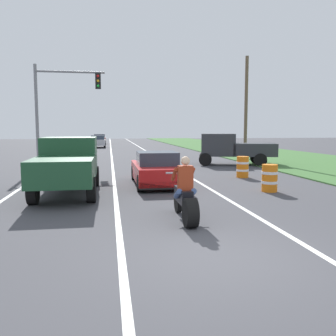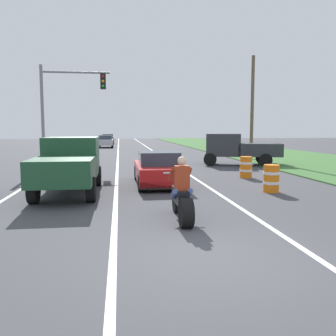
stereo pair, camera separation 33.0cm
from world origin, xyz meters
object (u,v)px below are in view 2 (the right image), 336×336
(pickup_truck_right_shoulder_dark_grey, at_px, (238,148))
(distant_car_far_ahead, at_px, (106,141))
(distant_car_further_ahead, at_px, (108,139))
(motorcycle_with_rider, at_px, (182,198))
(construction_barrel_mid, at_px, (246,167))
(pickup_truck_left_lane_dark_green, at_px, (69,163))
(construction_barrel_nearest, at_px, (271,178))
(traffic_light_mast_near, at_px, (63,100))
(sports_car_red, at_px, (159,170))

(pickup_truck_right_shoulder_dark_grey, bearing_deg, distant_car_far_ahead, 111.41)
(distant_car_further_ahead, bearing_deg, distant_car_far_ahead, -89.72)
(motorcycle_with_rider, bearing_deg, construction_barrel_mid, 59.88)
(pickup_truck_left_lane_dark_green, distance_m, distant_car_further_ahead, 42.66)
(distant_car_further_ahead, bearing_deg, construction_barrel_nearest, -80.60)
(motorcycle_with_rider, xyz_separation_m, distant_car_further_ahead, (-3.24, 46.99, 0.18))
(motorcycle_with_rider, height_order, pickup_truck_right_shoulder_dark_grey, pickup_truck_right_shoulder_dark_grey)
(traffic_light_mast_near, xyz_separation_m, distant_car_further_ahead, (1.53, 33.43, -3.19))
(motorcycle_with_rider, xyz_separation_m, construction_barrel_mid, (4.36, 7.52, -0.09))
(construction_barrel_mid, bearing_deg, motorcycle_with_rider, -120.12)
(traffic_light_mast_near, distance_m, construction_barrel_nearest, 13.62)
(sports_car_red, relative_size, distant_car_far_ahead, 1.08)
(motorcycle_with_rider, relative_size, pickup_truck_right_shoulder_dark_grey, 0.43)
(sports_car_red, relative_size, construction_barrel_mid, 4.30)
(sports_car_red, distance_m, distant_car_far_ahead, 30.96)
(pickup_truck_left_lane_dark_green, bearing_deg, motorcycle_with_rider, -52.78)
(pickup_truck_left_lane_dark_green, distance_m, distant_car_far_ahead, 32.40)
(distant_car_further_ahead, bearing_deg, sports_car_red, -85.40)
(motorcycle_with_rider, bearing_deg, sports_car_red, 89.39)
(pickup_truck_left_lane_dark_green, height_order, distant_car_further_ahead, pickup_truck_left_lane_dark_green)
(distant_car_far_ahead, bearing_deg, construction_barrel_nearest, -77.84)
(construction_barrel_mid, bearing_deg, pickup_truck_right_shoulder_dark_grey, 75.08)
(pickup_truck_right_shoulder_dark_grey, distance_m, construction_barrel_nearest, 9.99)
(motorcycle_with_rider, bearing_deg, pickup_truck_left_lane_dark_green, 127.22)
(construction_barrel_nearest, distance_m, distant_car_far_ahead, 33.82)
(construction_barrel_mid, bearing_deg, pickup_truck_left_lane_dark_green, -157.31)
(pickup_truck_right_shoulder_dark_grey, height_order, construction_barrel_mid, pickup_truck_right_shoulder_dark_grey)
(distant_car_further_ahead, bearing_deg, traffic_light_mast_near, -92.62)
(pickup_truck_left_lane_dark_green, xyz_separation_m, traffic_light_mast_near, (-1.49, 9.24, 2.85))
(traffic_light_mast_near, xyz_separation_m, construction_barrel_nearest, (8.70, -9.90, -3.45))
(motorcycle_with_rider, bearing_deg, pickup_truck_right_shoulder_dark_grey, 66.15)
(pickup_truck_right_shoulder_dark_grey, bearing_deg, traffic_light_mast_near, 179.33)
(pickup_truck_left_lane_dark_green, bearing_deg, construction_barrel_nearest, -5.23)
(construction_barrel_nearest, bearing_deg, construction_barrel_mid, 83.56)
(construction_barrel_nearest, bearing_deg, motorcycle_with_rider, -137.00)
(construction_barrel_nearest, bearing_deg, distant_car_further_ahead, 99.40)
(pickup_truck_left_lane_dark_green, height_order, pickup_truck_right_shoulder_dark_grey, same)
(distant_car_far_ahead, bearing_deg, distant_car_further_ahead, 90.28)
(traffic_light_mast_near, relative_size, distant_car_further_ahead, 1.50)
(pickup_truck_left_lane_dark_green, height_order, construction_barrel_nearest, pickup_truck_left_lane_dark_green)
(pickup_truck_left_lane_dark_green, xyz_separation_m, construction_barrel_nearest, (7.21, -0.66, -0.60))
(motorcycle_with_rider, height_order, pickup_truck_left_lane_dark_green, pickup_truck_left_lane_dark_green)
(distant_car_far_ahead, relative_size, distant_car_further_ahead, 1.00)
(construction_barrel_nearest, height_order, construction_barrel_mid, same)
(sports_car_red, relative_size, traffic_light_mast_near, 0.72)
(construction_barrel_nearest, height_order, distant_car_further_ahead, distant_car_further_ahead)
(motorcycle_with_rider, relative_size, distant_car_far_ahead, 0.55)
(motorcycle_with_rider, relative_size, traffic_light_mast_near, 0.37)
(construction_barrel_nearest, bearing_deg, distant_car_far_ahead, 102.16)
(traffic_light_mast_near, bearing_deg, distant_car_far_ahead, 86.10)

